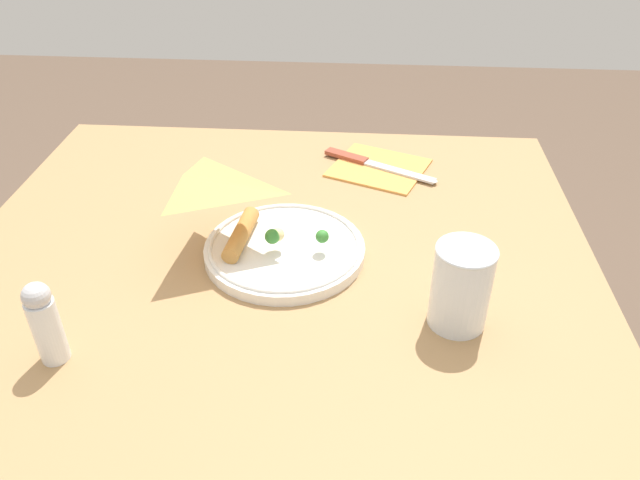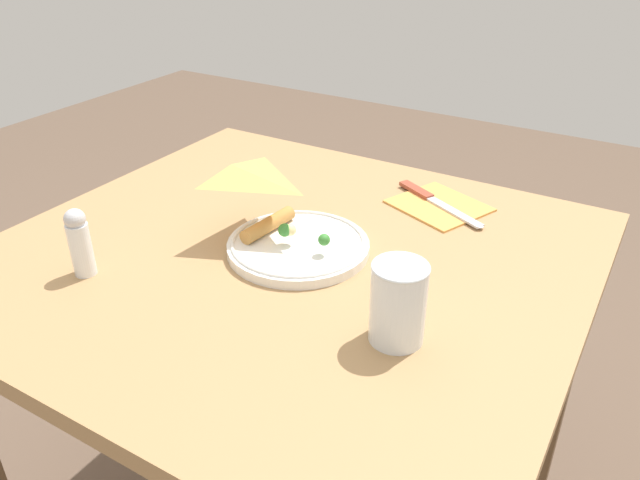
# 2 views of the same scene
# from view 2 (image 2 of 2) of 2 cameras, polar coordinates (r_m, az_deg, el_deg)

# --- Properties ---
(dining_table) EXTENTS (0.91, 0.85, 0.74)m
(dining_table) POSITION_cam_2_polar(r_m,az_deg,el_deg) (1.07, -2.83, -6.54)
(dining_table) COLOR #A87F51
(dining_table) RESTS_ON ground_plane
(plate_pizza) EXTENTS (0.23, 0.23, 0.05)m
(plate_pizza) POSITION_cam_2_polar(r_m,az_deg,el_deg) (1.00, -1.99, -0.27)
(plate_pizza) COLOR white
(plate_pizza) RESTS_ON dining_table
(milk_glass) EXTENTS (0.07, 0.07, 0.11)m
(milk_glass) POSITION_cam_2_polar(r_m,az_deg,el_deg) (0.79, 7.13, -6.06)
(milk_glass) COLOR white
(milk_glass) RESTS_ON dining_table
(napkin_folded) EXTENTS (0.19, 0.19, 0.00)m
(napkin_folded) POSITION_cam_2_polar(r_m,az_deg,el_deg) (1.17, 10.83, 3.12)
(napkin_folded) COLOR #E59E4C
(napkin_folded) RESTS_ON dining_table
(butter_knife) EXTENTS (0.20, 0.12, 0.01)m
(butter_knife) POSITION_cam_2_polar(r_m,az_deg,el_deg) (1.17, 10.48, 3.55)
(butter_knife) COLOR #99422D
(butter_knife) RESTS_ON napkin_folded
(salt_shaker) EXTENTS (0.03, 0.03, 0.11)m
(salt_shaker) POSITION_cam_2_polar(r_m,az_deg,el_deg) (0.98, -21.12, -0.16)
(salt_shaker) COLOR white
(salt_shaker) RESTS_ON dining_table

